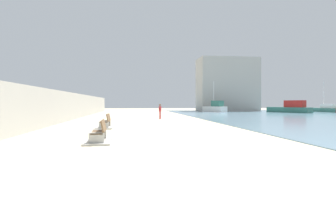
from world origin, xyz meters
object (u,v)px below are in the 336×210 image
Objects in this scene: person_walking at (160,110)px; bench_near at (99,137)px; boat_far_left at (215,108)px; boat_far_right at (326,109)px; bench_far at (105,125)px; boat_outer at (290,108)px.

bench_near is at bearing -104.80° from person_walking.
boat_far_left is (12.34, 20.19, -0.11)m from person_walking.
boat_far_right is at bearing 42.48° from bench_near.
bench_far is 10.69m from person_walking.
person_walking is 28.75m from boat_outer.
boat_far_left is at bearing 58.57° from person_walking.
bench_near is 16.90m from person_walking.
boat_far_left reaches higher than bench_near.
bench_near is 0.28× the size of boat_outer.
bench_far is 34.31m from boat_far_left.
boat_outer is at bearing 40.72° from bench_far.
bench_near is at bearing -137.52° from boat_far_right.
boat_outer is (28.60, 31.70, 0.57)m from bench_near.
boat_far_left is (16.65, 36.52, 0.59)m from bench_near.
boat_far_right is (32.86, 17.71, -0.34)m from person_walking.
bench_near and bench_far have the same top height.
boat_far_left is at bearing 60.21° from bench_far.
person_walking is at bearing 63.87° from bench_far.
bench_far is at bearing -144.00° from boat_far_right.
boat_far_right reaches higher than boat_far_left.
boat_far_right reaches higher than boat_outer.
boat_outer is at bearing 32.33° from person_walking.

